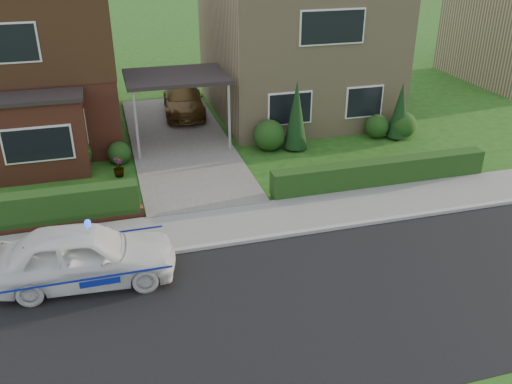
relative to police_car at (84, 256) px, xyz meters
name	(u,v)px	position (x,y,z in m)	size (l,w,h in m)	color
ground	(256,316)	(3.59, -2.40, -0.74)	(120.00, 120.00, 0.00)	#1B4913
road	(256,316)	(3.59, -2.40, -0.74)	(60.00, 6.00, 0.02)	black
kerb	(225,244)	(3.59, 0.65, -0.68)	(60.00, 0.16, 0.12)	#9E9993
sidewalk	(217,226)	(3.59, 1.70, -0.69)	(60.00, 2.00, 0.10)	slate
driveway	(180,142)	(3.59, 8.60, -0.68)	(3.80, 12.00, 0.12)	#666059
house_left	(14,40)	(-2.20, 11.50, 3.07)	(7.50, 9.53, 7.25)	brown
house_right	(296,29)	(9.39, 11.59, 2.93)	(7.50, 8.06, 7.25)	tan
carport_link	(176,78)	(3.59, 8.55, 1.92)	(3.80, 3.00, 2.77)	black
dwarf_wall	(4,229)	(-2.21, 2.90, -0.56)	(7.70, 0.25, 0.36)	brown
hedge_left	(6,232)	(-2.21, 3.05, -0.74)	(7.50, 0.55, 0.90)	black
hedge_right	(379,185)	(9.39, 2.95, -0.74)	(7.50, 0.55, 0.80)	black
shrub_left_mid	(72,154)	(-0.41, 6.90, -0.08)	(1.32, 1.32, 1.32)	black
shrub_left_near	(119,153)	(1.19, 7.20, -0.32)	(0.84, 0.84, 0.84)	black
shrub_right_near	(269,135)	(6.79, 7.00, -0.14)	(1.20, 1.20, 1.20)	black
shrub_right_mid	(377,126)	(11.39, 7.10, -0.26)	(0.96, 0.96, 0.96)	black
shrub_right_far	(403,125)	(12.39, 6.80, -0.20)	(1.08, 1.08, 1.08)	black
conifer_a	(296,117)	(7.79, 6.80, 0.56)	(0.90, 0.90, 2.60)	black
conifer_b	(400,112)	(12.19, 6.80, 0.36)	(0.90, 0.90, 2.20)	black
police_car	(84,256)	(0.00, 0.00, 0.00)	(3.97, 4.43, 1.64)	white
driveway_car	(183,100)	(4.30, 12.10, 0.00)	(1.72, 4.23, 1.23)	brown
potted_plant_b	(86,162)	(0.01, 6.60, -0.30)	(0.47, 0.38, 0.86)	gray
potted_plant_c	(119,168)	(1.09, 6.04, -0.39)	(0.38, 0.38, 0.68)	gray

